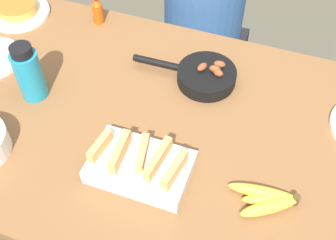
% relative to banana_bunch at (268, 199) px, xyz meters
% --- Properties ---
extents(ground_plane, '(14.00, 14.00, 0.00)m').
position_rel_banana_bunch_xyz_m(ground_plane, '(-0.35, 0.16, -0.79)').
color(ground_plane, '#565142').
extents(dining_table, '(1.88, 0.98, 0.78)m').
position_rel_banana_bunch_xyz_m(dining_table, '(-0.35, 0.16, -0.11)').
color(dining_table, brown).
rests_on(dining_table, ground_plane).
extents(banana_bunch, '(0.21, 0.13, 0.04)m').
position_rel_banana_bunch_xyz_m(banana_bunch, '(0.00, 0.00, 0.00)').
color(banana_bunch, yellow).
rests_on(banana_bunch, dining_table).
extents(melon_tray, '(0.29, 0.19, 0.10)m').
position_rel_banana_bunch_xyz_m(melon_tray, '(-0.37, -0.02, 0.02)').
color(melon_tray, silver).
rests_on(melon_tray, dining_table).
extents(skillet, '(0.37, 0.20, 0.08)m').
position_rel_banana_bunch_xyz_m(skillet, '(-0.30, 0.39, 0.01)').
color(skillet, black).
rests_on(skillet, dining_table).
extents(frittata_plate_side, '(0.25, 0.25, 0.05)m').
position_rel_banana_bunch_xyz_m(frittata_plate_side, '(-1.12, 0.51, 0.00)').
color(frittata_plate_side, white).
rests_on(frittata_plate_side, dining_table).
extents(water_bottle, '(0.09, 0.09, 0.21)m').
position_rel_banana_bunch_xyz_m(water_bottle, '(-0.82, 0.14, 0.08)').
color(water_bottle, teal).
rests_on(water_bottle, dining_table).
extents(hot_sauce_bottle, '(0.04, 0.04, 0.13)m').
position_rel_banana_bunch_xyz_m(hot_sauce_bottle, '(-0.79, 0.57, 0.04)').
color(hot_sauce_bottle, '#C64C0F').
rests_on(hot_sauce_bottle, dining_table).
extents(person_figure, '(0.39, 0.39, 1.24)m').
position_rel_banana_bunch_xyz_m(person_figure, '(-0.45, 0.91, -0.28)').
color(person_figure, black).
rests_on(person_figure, ground_plane).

